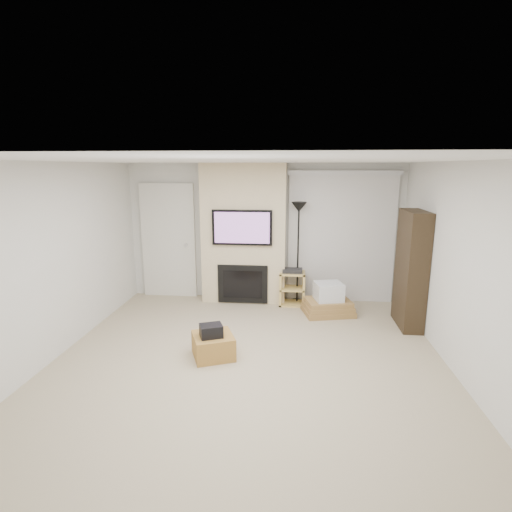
# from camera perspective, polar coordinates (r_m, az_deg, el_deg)

# --- Properties ---
(floor) EXTENTS (5.00, 5.50, 0.00)m
(floor) POSITION_cam_1_polar(r_m,az_deg,el_deg) (5.14, -1.32, -15.61)
(floor) COLOR tan
(floor) RESTS_ON ground
(ceiling) EXTENTS (5.00, 5.50, 0.00)m
(ceiling) POSITION_cam_1_polar(r_m,az_deg,el_deg) (4.53, -1.49, 13.48)
(ceiling) COLOR white
(ceiling) RESTS_ON wall_back
(wall_back) EXTENTS (5.00, 0.00, 2.50)m
(wall_back) POSITION_cam_1_polar(r_m,az_deg,el_deg) (7.36, 1.15, 3.39)
(wall_back) COLOR silver
(wall_back) RESTS_ON ground
(wall_front) EXTENTS (5.00, 0.00, 2.50)m
(wall_front) POSITION_cam_1_polar(r_m,az_deg,el_deg) (2.18, -10.63, -20.50)
(wall_front) COLOR silver
(wall_front) RESTS_ON ground
(wall_left) EXTENTS (0.00, 5.50, 2.50)m
(wall_left) POSITION_cam_1_polar(r_m,az_deg,el_deg) (5.56, -27.94, -1.15)
(wall_left) COLOR silver
(wall_left) RESTS_ON ground
(wall_right) EXTENTS (0.00, 5.50, 2.50)m
(wall_right) POSITION_cam_1_polar(r_m,az_deg,el_deg) (5.04, 28.12, -2.45)
(wall_right) COLOR silver
(wall_right) RESTS_ON ground
(hvac_vent) EXTENTS (0.35, 0.18, 0.01)m
(hvac_vent) POSITION_cam_1_polar(r_m,az_deg,el_deg) (5.30, 4.01, 13.30)
(hvac_vent) COLOR silver
(hvac_vent) RESTS_ON ceiling
(ottoman) EXTENTS (0.65, 0.65, 0.30)m
(ottoman) POSITION_cam_1_polar(r_m,az_deg,el_deg) (5.36, -6.13, -12.63)
(ottoman) COLOR #A17334
(ottoman) RESTS_ON floor
(black_bag) EXTENTS (0.34, 0.31, 0.16)m
(black_bag) POSITION_cam_1_polar(r_m,az_deg,el_deg) (5.23, -6.43, -10.56)
(black_bag) COLOR black
(black_bag) RESTS_ON ottoman
(fireplace_wall) EXTENTS (1.50, 0.47, 2.50)m
(fireplace_wall) POSITION_cam_1_polar(r_m,az_deg,el_deg) (7.19, -1.76, 3.05)
(fireplace_wall) COLOR beige
(fireplace_wall) RESTS_ON floor
(entry_door) EXTENTS (1.02, 0.11, 2.14)m
(entry_door) POSITION_cam_1_polar(r_m,az_deg,el_deg) (7.70, -12.35, 2.04)
(entry_door) COLOR silver
(entry_door) RESTS_ON floor
(vertical_blinds) EXTENTS (1.98, 0.10, 2.37)m
(vertical_blinds) POSITION_cam_1_polar(r_m,az_deg,el_deg) (7.34, 12.11, 3.26)
(vertical_blinds) COLOR silver
(vertical_blinds) RESTS_ON floor
(floor_lamp) EXTENTS (0.27, 0.27, 1.83)m
(floor_lamp) POSITION_cam_1_polar(r_m,az_deg,el_deg) (7.07, 6.11, 4.52)
(floor_lamp) COLOR black
(floor_lamp) RESTS_ON floor
(av_stand) EXTENTS (0.45, 0.38, 0.66)m
(av_stand) POSITION_cam_1_polar(r_m,az_deg,el_deg) (7.20, 5.18, -4.27)
(av_stand) COLOR #DFBD67
(av_stand) RESTS_ON floor
(box_stack) EXTENTS (0.92, 0.77, 0.54)m
(box_stack) POSITION_cam_1_polar(r_m,az_deg,el_deg) (6.87, 10.26, -6.49)
(box_stack) COLOR #9C7540
(box_stack) RESTS_ON floor
(bookshelf) EXTENTS (0.30, 0.80, 1.80)m
(bookshelf) POSITION_cam_1_polar(r_m,az_deg,el_deg) (6.53, 21.27, -1.83)
(bookshelf) COLOR black
(bookshelf) RESTS_ON floor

